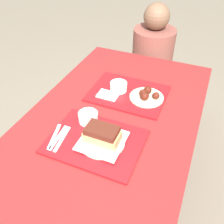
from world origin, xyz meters
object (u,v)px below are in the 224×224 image
(tray_far, at_px, (128,93))
(bowl_coleslaw_far, at_px, (119,86))
(person_seated_across, at_px, (153,51))
(bowl_coleslaw_near, at_px, (88,117))
(brisket_sandwich_plate, at_px, (102,137))
(tray_near, at_px, (95,141))
(wings_plate_far, at_px, (147,95))

(tray_far, height_order, bowl_coleslaw_far, bowl_coleslaw_far)
(person_seated_across, bearing_deg, bowl_coleslaw_near, -93.08)
(tray_far, xyz_separation_m, person_seated_across, (-0.04, 0.74, -0.07))
(tray_far, height_order, brisket_sandwich_plate, brisket_sandwich_plate)
(bowl_coleslaw_near, relative_size, bowl_coleslaw_far, 1.00)
(brisket_sandwich_plate, bearing_deg, bowl_coleslaw_far, 101.71)
(tray_far, distance_m, person_seated_across, 0.74)
(tray_near, bearing_deg, brisket_sandwich_plate, 1.99)
(tray_near, bearing_deg, person_seated_across, 91.83)
(bowl_coleslaw_near, distance_m, person_seated_across, 1.07)
(tray_near, height_order, wings_plate_far, wings_plate_far)
(tray_near, height_order, brisket_sandwich_plate, brisket_sandwich_plate)
(tray_far, distance_m, bowl_coleslaw_far, 0.07)
(wings_plate_far, distance_m, person_seated_across, 0.77)
(tray_near, bearing_deg, bowl_coleslaw_far, 97.02)
(wings_plate_far, bearing_deg, brisket_sandwich_plate, -102.11)
(tray_far, bearing_deg, brisket_sandwich_plate, -86.18)
(bowl_coleslaw_near, relative_size, brisket_sandwich_plate, 0.47)
(wings_plate_far, bearing_deg, bowl_coleslaw_near, -125.39)
(brisket_sandwich_plate, bearing_deg, tray_far, 93.82)
(bowl_coleslaw_far, bearing_deg, tray_near, -82.98)
(bowl_coleslaw_far, relative_size, wings_plate_far, 0.51)
(tray_far, distance_m, bowl_coleslaw_near, 0.34)
(tray_near, relative_size, tray_far, 1.00)
(wings_plate_far, bearing_deg, tray_far, 176.03)
(bowl_coleslaw_far, height_order, wings_plate_far, wings_plate_far)
(bowl_coleslaw_far, height_order, person_seated_across, person_seated_across)
(tray_near, xyz_separation_m, wings_plate_far, (0.13, 0.42, 0.03))
(person_seated_across, bearing_deg, wings_plate_far, -77.59)
(tray_near, height_order, bowl_coleslaw_near, bowl_coleslaw_near)
(tray_far, relative_size, person_seated_across, 0.67)
(bowl_coleslaw_far, bearing_deg, brisket_sandwich_plate, -78.29)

